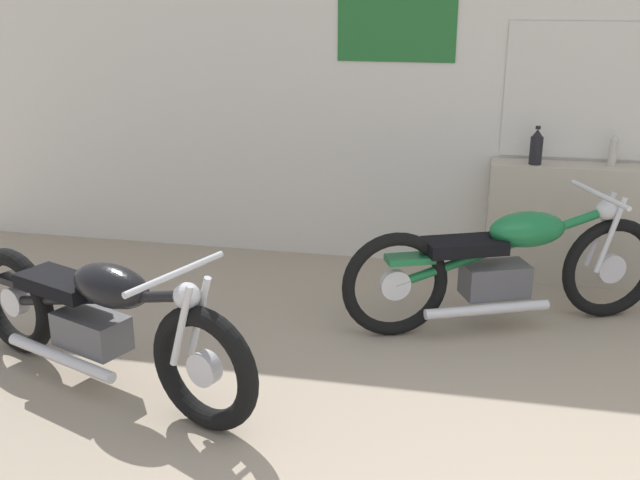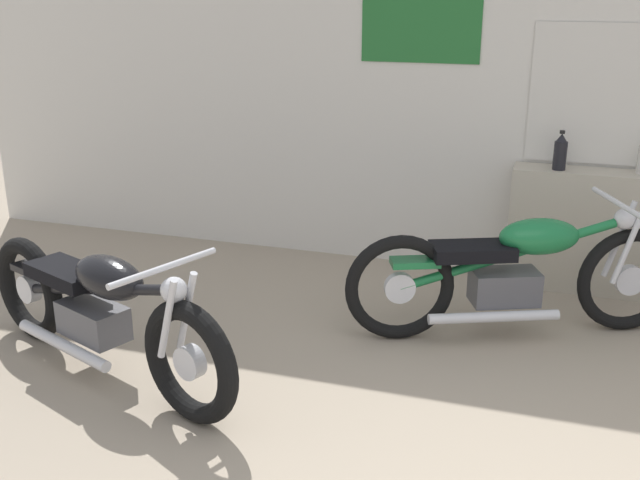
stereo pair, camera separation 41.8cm
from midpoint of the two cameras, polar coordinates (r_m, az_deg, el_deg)
The scene contains 5 objects.
wall_back at distance 5.57m, azimuth 22.56°, elevation 10.73°, with size 10.00×0.07×2.80m.
sill_counter at distance 5.63m, azimuth 24.89°, elevation 0.29°, with size 1.69×0.28×0.86m.
bottle_leftmost at distance 5.41m, azimuth 19.99°, elevation 6.27°, with size 0.09×0.09×0.27m.
motorcycle_green at distance 4.72m, azimuth 17.28°, elevation -2.34°, with size 1.96×0.97×0.85m.
motorcycle_black at distance 4.17m, azimuth -13.78°, elevation -5.20°, with size 1.98×0.95×0.79m.
Camera 2 is at (-0.20, -2.23, 2.05)m, focal length 42.00 mm.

